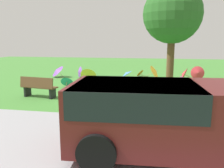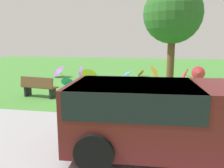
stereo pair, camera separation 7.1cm
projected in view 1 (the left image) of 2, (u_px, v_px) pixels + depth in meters
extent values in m
plane|color=#478C38|center=(122.00, 87.00, 12.09)|extent=(40.00, 40.00, 0.00)
cube|color=#9E9EA3|center=(82.00, 144.00, 5.52)|extent=(40.00, 4.35, 0.01)
cube|color=#591919|center=(179.00, 115.00, 4.93)|extent=(4.71, 2.18, 1.35)
cube|color=black|center=(136.00, 96.00, 4.96)|extent=(2.69, 2.07, 0.55)
cylinder|color=black|center=(97.00, 153.00, 4.28)|extent=(0.77, 0.27, 0.76)
cylinder|color=black|center=(110.00, 119.00, 6.13)|extent=(0.77, 0.27, 0.76)
cube|color=brown|center=(40.00, 87.00, 9.96)|extent=(1.65, 0.68, 0.05)
cube|color=brown|center=(36.00, 83.00, 9.73)|extent=(1.60, 0.35, 0.45)
cube|color=black|center=(28.00, 91.00, 10.21)|extent=(0.14, 0.41, 0.45)
cube|color=black|center=(53.00, 93.00, 9.80)|extent=(0.14, 0.41, 0.45)
cylinder|color=brown|center=(170.00, 63.00, 10.74)|extent=(0.33, 0.33, 2.79)
sphere|color=#286023|center=(172.00, 14.00, 10.33)|extent=(2.64, 2.64, 2.64)
cylinder|color=tan|center=(129.00, 77.00, 14.37)|extent=(0.25, 0.06, 0.35)
cone|color=#4C8CE5|center=(126.00, 73.00, 14.38)|extent=(0.84, 0.89, 0.56)
sphere|color=tan|center=(126.00, 72.00, 14.38)|extent=(0.05, 0.04, 0.05)
cylinder|color=tan|center=(99.00, 90.00, 10.80)|extent=(0.19, 0.21, 0.28)
cone|color=pink|center=(102.00, 86.00, 10.87)|extent=(0.84, 0.83, 0.52)
sphere|color=tan|center=(102.00, 85.00, 10.88)|extent=(0.06, 0.06, 0.05)
cylinder|color=tan|center=(88.00, 78.00, 13.57)|extent=(0.05, 0.44, 0.31)
cone|color=yellow|center=(89.00, 74.00, 13.81)|extent=(0.99, 0.74, 0.89)
sphere|color=tan|center=(89.00, 73.00, 13.88)|extent=(0.04, 0.05, 0.05)
cylinder|color=tan|center=(188.00, 76.00, 13.77)|extent=(0.47, 0.15, 0.20)
cone|color=#D8383F|center=(183.00, 74.00, 13.88)|extent=(0.65, 0.94, 0.85)
sphere|color=tan|center=(182.00, 74.00, 13.91)|extent=(0.05, 0.05, 0.05)
cylinder|color=tan|center=(66.00, 85.00, 11.97)|extent=(0.07, 0.37, 0.29)
cone|color=teal|center=(67.00, 81.00, 12.15)|extent=(0.70, 0.55, 0.58)
sphere|color=tan|center=(67.00, 80.00, 12.19)|extent=(0.04, 0.05, 0.05)
cylinder|color=tan|center=(150.00, 74.00, 15.01)|extent=(0.53, 0.24, 0.28)
cone|color=orange|center=(155.00, 71.00, 15.06)|extent=(0.84, 1.02, 0.87)
sphere|color=tan|center=(156.00, 71.00, 15.07)|extent=(0.06, 0.05, 0.05)
cylinder|color=tan|center=(142.00, 75.00, 15.74)|extent=(0.24, 0.13, 0.22)
cone|color=orange|center=(140.00, 73.00, 15.80)|extent=(0.63, 0.70, 0.50)
sphere|color=tan|center=(139.00, 72.00, 15.82)|extent=(0.06, 0.05, 0.05)
cylinder|color=tan|center=(83.00, 72.00, 15.49)|extent=(0.37, 0.26, 0.10)
cone|color=purple|center=(79.00, 72.00, 15.38)|extent=(0.61, 0.74, 0.73)
sphere|color=tan|center=(78.00, 72.00, 15.35)|extent=(0.05, 0.05, 0.04)
cylinder|color=tan|center=(197.00, 73.00, 14.76)|extent=(0.04, 0.44, 0.11)
cone|color=#D8383F|center=(198.00, 73.00, 14.46)|extent=(0.85, 0.35, 0.85)
sphere|color=tan|center=(198.00, 73.00, 14.38)|extent=(0.04, 0.04, 0.04)
cylinder|color=tan|center=(180.00, 83.00, 12.72)|extent=(0.33, 0.16, 0.27)
cone|color=pink|center=(184.00, 80.00, 12.58)|extent=(0.64, 0.72, 0.54)
sphere|color=tan|center=(185.00, 80.00, 12.55)|extent=(0.06, 0.05, 0.05)
cylinder|color=tan|center=(61.00, 74.00, 15.51)|extent=(0.31, 0.25, 0.40)
cone|color=purple|center=(57.00, 70.00, 15.35)|extent=(1.19, 1.22, 0.77)
sphere|color=tan|center=(56.00, 70.00, 15.31)|extent=(0.06, 0.06, 0.05)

